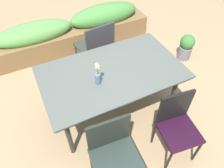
# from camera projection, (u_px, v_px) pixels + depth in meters

# --- Properties ---
(ground_plane) EXTENTS (12.00, 12.00, 0.00)m
(ground_plane) POSITION_uv_depth(u_px,v_px,m) (118.00, 111.00, 3.07)
(ground_plane) COLOR #9E7F5B
(dining_table) EXTENTS (1.71, 1.01, 0.75)m
(dining_table) POSITION_uv_depth(u_px,v_px,m) (112.00, 75.00, 2.59)
(dining_table) COLOR #4C514C
(dining_table) RESTS_ON ground
(chair_near_left) EXTENTS (0.51, 0.51, 0.85)m
(chair_near_left) POSITION_uv_depth(u_px,v_px,m) (114.00, 153.00, 2.12)
(chair_near_left) COLOR #26302C
(chair_near_left) RESTS_ON ground
(chair_near_right) EXTENTS (0.46, 0.46, 0.87)m
(chair_near_right) POSITION_uv_depth(u_px,v_px,m) (177.00, 124.00, 2.34)
(chair_near_right) COLOR black
(chair_near_right) RESTS_ON ground
(chair_far_side) EXTENTS (0.54, 0.54, 0.95)m
(chair_far_side) POSITION_uv_depth(u_px,v_px,m) (96.00, 46.00, 3.24)
(chair_far_side) COLOR #2D332B
(chair_far_side) RESTS_ON ground
(flower_vase) EXTENTS (0.06, 0.06, 0.29)m
(flower_vase) POSITION_uv_depth(u_px,v_px,m) (98.00, 75.00, 2.32)
(flower_vase) COLOR slate
(flower_vase) RESTS_ON dining_table
(planter_box) EXTENTS (2.95, 0.50, 0.70)m
(planter_box) POSITION_uv_depth(u_px,v_px,m) (73.00, 31.00, 3.91)
(planter_box) COLOR brown
(planter_box) RESTS_ON ground
(potted_plant) EXTENTS (0.25, 0.25, 0.47)m
(potted_plant) POSITION_uv_depth(u_px,v_px,m) (186.00, 47.00, 3.72)
(potted_plant) COLOR slate
(potted_plant) RESTS_ON ground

